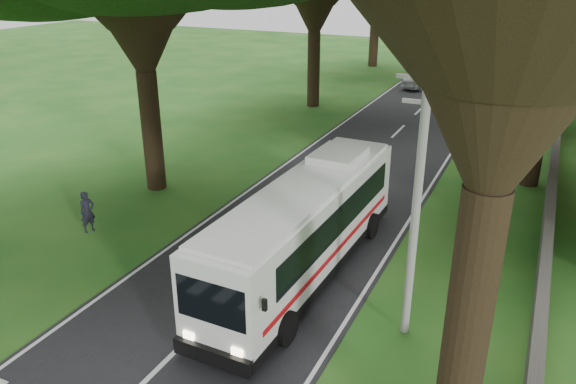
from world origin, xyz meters
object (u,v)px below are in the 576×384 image
(pedestrian, at_px, (87,212))
(pole_near, at_px, (417,200))
(pole_far, at_px, (525,33))
(distant_car_c, at_px, (506,47))
(pole_mid, at_px, (500,72))
(distant_car_b, at_px, (453,53))
(coach_bus, at_px, (306,226))
(distant_car_a, at_px, (419,80))

(pedestrian, bearing_deg, pole_near, -77.55)
(pole_far, distance_m, distant_car_c, 16.33)
(pole_near, bearing_deg, pedestrian, 175.30)
(pole_near, xyz_separation_m, pole_mid, (0.00, 20.00, 0.00))
(distant_car_c, bearing_deg, pole_mid, 75.80)
(pole_mid, bearing_deg, distant_car_b, 104.01)
(pole_far, xyz_separation_m, distant_car_b, (-7.35, 9.46, -3.49))
(pole_far, distance_m, pedestrian, 41.19)
(pedestrian, bearing_deg, distant_car_c, 6.25)
(distant_car_b, relative_size, pedestrian, 2.38)
(distant_car_b, distance_m, pedestrian, 48.72)
(coach_bus, height_order, distant_car_c, coach_bus)
(pole_near, relative_size, pole_mid, 1.00)
(coach_bus, relative_size, distant_car_b, 2.81)
(pole_near, relative_size, distant_car_a, 2.03)
(pole_mid, relative_size, pole_far, 1.00)
(distant_car_c, bearing_deg, pedestrian, 60.90)
(distant_car_b, bearing_deg, coach_bus, -86.33)
(pole_far, bearing_deg, pole_near, -90.00)
(distant_car_a, bearing_deg, distant_car_b, -75.45)
(distant_car_c, bearing_deg, distant_car_b, 34.23)
(coach_bus, height_order, pedestrian, coach_bus)
(pole_mid, bearing_deg, pole_far, 90.00)
(pole_mid, distance_m, pole_far, 20.00)
(pole_mid, bearing_deg, distant_car_c, 94.00)
(coach_bus, xyz_separation_m, pedestrian, (-9.07, -0.74, -0.94))
(pole_far, xyz_separation_m, distant_car_c, (-2.50, 15.77, -3.43))
(distant_car_c, bearing_deg, distant_car_a, 59.68)
(pole_mid, xyz_separation_m, distant_car_a, (-7.31, 13.37, -3.48))
(pole_mid, relative_size, distant_car_a, 2.03)
(distant_car_a, bearing_deg, pedestrian, 94.36)
(coach_bus, distance_m, distant_car_b, 47.78)
(coach_bus, xyz_separation_m, distant_car_a, (-3.35, 31.55, -1.08))
(distant_car_b, bearing_deg, distant_car_a, -90.25)
(pole_mid, height_order, coach_bus, pole_mid)
(coach_bus, height_order, distant_car_b, coach_bus)
(coach_bus, relative_size, pedestrian, 6.69)
(coach_bus, relative_size, distant_car_c, 2.27)
(pole_near, height_order, pole_far, same)
(pole_near, xyz_separation_m, distant_car_b, (-7.35, 49.46, -3.49))
(pedestrian, bearing_deg, pole_far, -1.36)
(distant_car_b, bearing_deg, distant_car_c, 52.03)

